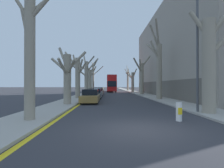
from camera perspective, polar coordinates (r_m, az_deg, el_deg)
ground_plane at (r=7.63m, az=8.71°, el=-14.57°), size 300.00×300.00×0.00m
sidewalk_left at (r=57.48m, az=-5.67°, el=-2.16°), size 2.84×120.00×0.12m
sidewalk_right at (r=57.74m, az=5.60°, el=-2.15°), size 2.84×120.00×0.12m
building_facade_right at (r=33.18m, az=22.74°, el=9.13°), size 10.08×33.86×14.68m
kerb_line_stripe at (r=57.39m, az=-4.08°, el=-2.22°), size 0.24×120.00×0.01m
street_tree_left_0 at (r=10.08m, az=-25.02°, el=10.73°), size 3.99×2.26×7.73m
street_tree_left_1 at (r=16.83m, az=-14.40°, el=2.50°), size 3.50×2.55×5.52m
street_tree_left_2 at (r=24.07m, az=-11.23°, el=2.69°), size 3.43×2.92×6.70m
street_tree_left_3 at (r=31.09m, az=-8.39°, el=2.68°), size 4.81×3.46×7.60m
street_tree_left_4 at (r=38.77m, az=-7.30°, el=1.71°), size 4.85×2.44×7.44m
street_tree_left_5 at (r=46.41m, az=-6.11°, el=2.24°), size 3.25×2.76×8.21m
street_tree_right_0 at (r=12.84m, az=29.46°, el=6.96°), size 3.69×2.81×7.28m
street_tree_right_1 at (r=23.14m, az=14.91°, el=5.44°), size 1.86×3.24×9.91m
street_tree_right_2 at (r=34.40m, az=9.60°, el=2.31°), size 3.59×2.65×7.48m
street_tree_right_3 at (r=46.02m, az=6.74°, el=1.09°), size 3.27×1.74×6.31m
street_tree_right_4 at (r=58.24m, az=5.17°, el=1.38°), size 1.39×4.48×8.64m
double_decker_bus at (r=48.69m, az=-0.17°, el=0.43°), size 2.47×11.77×4.48m
parked_car_0 at (r=18.79m, az=-7.02°, el=-4.00°), size 1.78×4.55×1.44m
parked_car_1 at (r=24.49m, az=-5.69°, el=-3.19°), size 1.86×4.34×1.40m
parked_car_2 at (r=29.95m, az=-4.89°, el=-2.67°), size 1.80×4.31×1.40m
parked_car_3 at (r=35.59m, az=-4.32°, el=-2.29°), size 1.80×4.05×1.43m
lamp_post at (r=13.12m, az=25.73°, el=11.33°), size 1.40×0.20×8.12m
traffic_bollard at (r=9.84m, az=21.02°, el=-8.44°), size 0.30×0.31×0.97m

